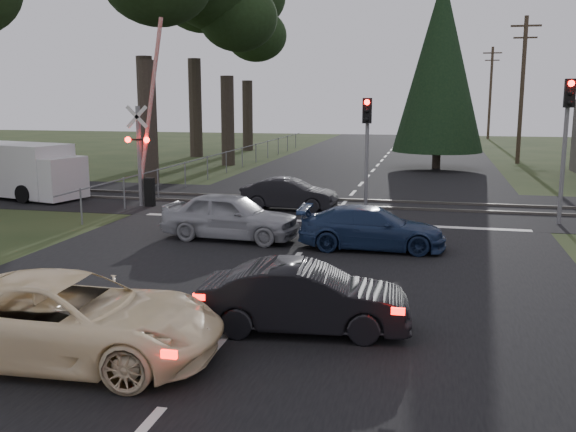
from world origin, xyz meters
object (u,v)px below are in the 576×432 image
(traffic_signal_right, at_px, (569,123))
(utility_pole_far, at_px, (490,91))
(blue_sedan, at_px, (372,228))
(white_van, at_px, (21,171))
(traffic_signal_center, at_px, (367,134))
(dark_hatchback, at_px, (305,298))
(cream_coupe, at_px, (68,319))
(utility_pole_mid, at_px, (522,87))
(crossing_signal, at_px, (145,153))
(dark_car_far, at_px, (289,194))
(silver_car, at_px, (231,216))

(traffic_signal_right, xyz_separation_m, utility_pole_far, (0.95, 45.53, 1.41))
(blue_sedan, bearing_deg, white_van, 66.27)
(traffic_signal_center, relative_size, dark_hatchback, 1.11)
(cream_coupe, bearing_deg, blue_sedan, -27.58)
(utility_pole_mid, bearing_deg, blue_sedan, -104.79)
(traffic_signal_center, xyz_separation_m, utility_pole_far, (7.50, 44.32, 1.92))
(traffic_signal_right, height_order, traffic_signal_center, traffic_signal_right)
(crossing_signal, distance_m, utility_pole_far, 47.96)
(traffic_signal_right, relative_size, white_van, 0.78)
(utility_pole_mid, distance_m, white_van, 29.36)
(traffic_signal_center, height_order, white_van, traffic_signal_center)
(cream_coupe, bearing_deg, dark_car_far, -4.65)
(silver_car, bearing_deg, traffic_signal_right, -61.00)
(crossing_signal, distance_m, silver_car, 7.01)
(blue_sedan, distance_m, white_van, 16.22)
(traffic_signal_center, xyz_separation_m, dark_hatchback, (0.29, -12.60, -2.20))
(crossing_signal, xyz_separation_m, utility_pole_far, (15.77, 45.21, 2.67))
(dark_hatchback, bearing_deg, cream_coupe, 115.83)
(traffic_signal_right, distance_m, blue_sedan, 7.94)
(traffic_signal_right, relative_size, cream_coupe, 0.96)
(traffic_signal_right, xyz_separation_m, dark_hatchback, (-6.26, -11.40, -2.70))
(silver_car, height_order, dark_car_far, silver_car)
(cream_coupe, relative_size, blue_sedan, 1.22)
(utility_pole_mid, xyz_separation_m, utility_pole_far, (0.00, 25.00, 0.00))
(traffic_signal_right, distance_m, dark_hatchback, 13.28)
(dark_hatchback, relative_size, blue_sedan, 0.92)
(traffic_signal_right, bearing_deg, blue_sedan, -140.18)
(utility_pole_far, distance_m, dark_hatchback, 57.53)
(white_van, bearing_deg, traffic_signal_center, 13.95)
(dark_hatchback, bearing_deg, utility_pole_far, -13.11)
(dark_hatchback, bearing_deg, traffic_signal_right, -34.67)
(utility_pole_far, relative_size, cream_coupe, 1.83)
(utility_pole_mid, bearing_deg, traffic_signal_center, -111.21)
(cream_coupe, xyz_separation_m, dark_car_far, (0.32, 14.29, -0.10))
(crossing_signal, distance_m, dark_hatchback, 14.58)
(blue_sedan, bearing_deg, dark_car_far, 30.56)
(utility_pole_mid, xyz_separation_m, blue_sedan, (-6.68, -25.30, -4.14))
(dark_hatchback, bearing_deg, dark_car_far, 8.21)
(crossing_signal, height_order, utility_pole_far, utility_pole_far)
(crossing_signal, xyz_separation_m, dark_hatchback, (8.56, -11.71, -1.45))
(traffic_signal_right, xyz_separation_m, blue_sedan, (-5.72, -4.77, -2.73))
(blue_sedan, relative_size, white_van, 0.66)
(silver_car, height_order, white_van, white_van)
(silver_car, xyz_separation_m, blue_sedan, (4.16, -0.30, -0.11))
(traffic_signal_right, distance_m, silver_car, 11.16)
(utility_pole_mid, height_order, utility_pole_far, same)
(silver_car, bearing_deg, dark_car_far, -1.44)
(crossing_signal, height_order, dark_car_far, crossing_signal)
(utility_pole_mid, distance_m, cream_coupe, 35.86)
(crossing_signal, bearing_deg, dark_car_far, 5.05)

